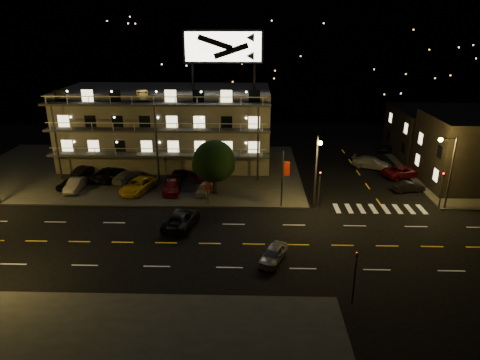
{
  "coord_description": "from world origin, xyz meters",
  "views": [
    {
      "loc": [
        1.73,
        -34.33,
        18.88
      ],
      "look_at": [
        0.52,
        8.0,
        3.23
      ],
      "focal_mm": 32.0,
      "sensor_mm": 36.0,
      "label": 1
    }
  ],
  "objects_px": {
    "lot_car_2": "(138,185)",
    "lot_car_7": "(128,176)",
    "road_car_east": "(273,254)",
    "tree": "(214,162)",
    "lot_car_4": "(204,189)",
    "road_car_west": "(181,219)",
    "side_car_0": "(408,187)"
  },
  "relations": [
    {
      "from": "tree",
      "to": "lot_car_7",
      "type": "height_order",
      "value": "tree"
    },
    {
      "from": "lot_car_2",
      "to": "side_car_0",
      "type": "relative_size",
      "value": 1.44
    },
    {
      "from": "side_car_0",
      "to": "road_car_west",
      "type": "height_order",
      "value": "road_car_west"
    },
    {
      "from": "road_car_west",
      "to": "lot_car_7",
      "type": "bearing_deg",
      "value": -43.6
    },
    {
      "from": "lot_car_4",
      "to": "road_car_west",
      "type": "height_order",
      "value": "road_car_west"
    },
    {
      "from": "lot_car_7",
      "to": "road_car_west",
      "type": "relative_size",
      "value": 0.82
    },
    {
      "from": "tree",
      "to": "lot_car_2",
      "type": "distance_m",
      "value": 9.45
    },
    {
      "from": "lot_car_4",
      "to": "road_car_east",
      "type": "distance_m",
      "value": 16.24
    },
    {
      "from": "lot_car_4",
      "to": "side_car_0",
      "type": "relative_size",
      "value": 0.95
    },
    {
      "from": "side_car_0",
      "to": "road_car_west",
      "type": "bearing_deg",
      "value": 99.04
    },
    {
      "from": "lot_car_7",
      "to": "road_car_west",
      "type": "distance_m",
      "value": 14.81
    },
    {
      "from": "lot_car_2",
      "to": "lot_car_7",
      "type": "xyz_separation_m",
      "value": [
        -2.2,
        3.32,
        -0.1
      ]
    },
    {
      "from": "lot_car_4",
      "to": "road_car_west",
      "type": "distance_m",
      "value": 8.33
    },
    {
      "from": "road_car_east",
      "to": "lot_car_7",
      "type": "bearing_deg",
      "value": 156.01
    },
    {
      "from": "road_car_east",
      "to": "lot_car_2",
      "type": "bearing_deg",
      "value": 157.85
    },
    {
      "from": "lot_car_7",
      "to": "side_car_0",
      "type": "relative_size",
      "value": 1.2
    },
    {
      "from": "lot_car_2",
      "to": "lot_car_7",
      "type": "height_order",
      "value": "lot_car_2"
    },
    {
      "from": "side_car_0",
      "to": "lot_car_2",
      "type": "bearing_deg",
      "value": 79.85
    },
    {
      "from": "lot_car_2",
      "to": "road_car_west",
      "type": "bearing_deg",
      "value": -34.64
    },
    {
      "from": "lot_car_2",
      "to": "lot_car_4",
      "type": "distance_m",
      "value": 7.83
    },
    {
      "from": "road_car_east",
      "to": "road_car_west",
      "type": "xyz_separation_m",
      "value": [
        -8.74,
        6.29,
        0.11
      ]
    },
    {
      "from": "lot_car_7",
      "to": "road_car_west",
      "type": "xyz_separation_m",
      "value": [
        8.61,
        -12.05,
        -0.04
      ]
    },
    {
      "from": "tree",
      "to": "lot_car_4",
      "type": "bearing_deg",
      "value": -168.77
    },
    {
      "from": "tree",
      "to": "road_car_east",
      "type": "distance_m",
      "value": 16.3
    },
    {
      "from": "road_car_east",
      "to": "road_car_west",
      "type": "distance_m",
      "value": 10.76
    },
    {
      "from": "lot_car_7",
      "to": "side_car_0",
      "type": "distance_m",
      "value": 34.08
    },
    {
      "from": "road_car_west",
      "to": "side_car_0",
      "type": "bearing_deg",
      "value": -147.78
    },
    {
      "from": "tree",
      "to": "lot_car_2",
      "type": "relative_size",
      "value": 1.16
    },
    {
      "from": "lot_car_4",
      "to": "lot_car_7",
      "type": "distance_m",
      "value": 10.73
    },
    {
      "from": "tree",
      "to": "side_car_0",
      "type": "height_order",
      "value": "tree"
    },
    {
      "from": "lot_car_2",
      "to": "road_car_east",
      "type": "height_order",
      "value": "lot_car_2"
    },
    {
      "from": "road_car_west",
      "to": "road_car_east",
      "type": "bearing_deg",
      "value": 155.12
    }
  ]
}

